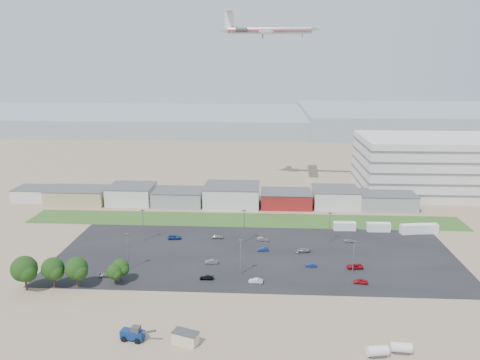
# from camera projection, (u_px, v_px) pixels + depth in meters

# --- Properties ---
(ground) EXTENTS (700.00, 700.00, 0.00)m
(ground) POSITION_uv_depth(u_px,v_px,m) (235.00, 284.00, 122.96)
(ground) COLOR #887257
(ground) RESTS_ON ground
(parking_lot) EXTENTS (120.00, 50.00, 0.01)m
(parking_lot) POSITION_uv_depth(u_px,v_px,m) (256.00, 254.00, 142.05)
(parking_lot) COLOR black
(parking_lot) RESTS_ON ground
(grass_strip) EXTENTS (160.00, 16.00, 0.02)m
(grass_strip) POSITION_uv_depth(u_px,v_px,m) (245.00, 220.00, 173.31)
(grass_strip) COLOR #305520
(grass_strip) RESTS_ON ground
(hills_backdrop) EXTENTS (700.00, 200.00, 9.00)m
(hills_backdrop) POSITION_uv_depth(u_px,v_px,m) (302.00, 122.00, 424.71)
(hills_backdrop) COLOR gray
(hills_backdrop) RESTS_ON ground
(building_row) EXTENTS (170.00, 20.00, 8.00)m
(building_row) POSITION_uv_depth(u_px,v_px,m) (205.00, 195.00, 191.65)
(building_row) COLOR silver
(building_row) RESTS_ON ground
(parking_garage) EXTENTS (80.00, 40.00, 25.00)m
(parking_garage) POSITION_uv_depth(u_px,v_px,m) (452.00, 165.00, 207.04)
(parking_garage) COLOR silver
(parking_garage) RESTS_ON ground
(portable_shed) EXTENTS (6.05, 4.46, 2.73)m
(portable_shed) POSITION_uv_depth(u_px,v_px,m) (186.00, 338.00, 96.64)
(portable_shed) COLOR beige
(portable_shed) RESTS_ON ground
(telehandler) EXTENTS (8.24, 4.05, 3.29)m
(telehandler) POSITION_uv_depth(u_px,v_px,m) (132.00, 333.00, 97.88)
(telehandler) COLOR navy
(telehandler) RESTS_ON ground
(storage_tank_nw) EXTENTS (4.42, 2.73, 2.48)m
(storage_tank_nw) POSITION_uv_depth(u_px,v_px,m) (377.00, 351.00, 92.49)
(storage_tank_nw) COLOR silver
(storage_tank_nw) RESTS_ON ground
(storage_tank_ne) EXTENTS (4.20, 2.34, 2.43)m
(storage_tank_ne) POSITION_uv_depth(u_px,v_px,m) (401.00, 347.00, 93.66)
(storage_tank_ne) COLOR silver
(storage_tank_ne) RESTS_ON ground
(box_trailer_a) EXTENTS (7.68, 2.55, 2.86)m
(box_trailer_a) POSITION_uv_depth(u_px,v_px,m) (345.00, 226.00, 162.52)
(box_trailer_a) COLOR silver
(box_trailer_a) RESTS_ON ground
(box_trailer_b) EXTENTS (7.98, 2.67, 2.97)m
(box_trailer_b) POSITION_uv_depth(u_px,v_px,m) (379.00, 227.00, 161.38)
(box_trailer_b) COLOR silver
(box_trailer_b) RESTS_ON ground
(box_trailer_c) EXTENTS (8.80, 4.08, 3.17)m
(box_trailer_c) POSITION_uv_depth(u_px,v_px,m) (413.00, 229.00, 159.28)
(box_trailer_c) COLOR silver
(box_trailer_c) RESTS_ON ground
(box_trailer_d) EXTENTS (8.71, 3.55, 3.18)m
(box_trailer_d) POSITION_uv_depth(u_px,v_px,m) (425.00, 229.00, 159.62)
(box_trailer_d) COLOR silver
(box_trailer_d) RESTS_ON ground
(tree_far_left) EXTENTS (7.02, 7.02, 10.53)m
(tree_far_left) POSITION_uv_depth(u_px,v_px,m) (24.00, 272.00, 118.33)
(tree_far_left) COLOR black
(tree_far_left) RESTS_ON ground
(tree_left) EXTENTS (6.15, 6.15, 9.22)m
(tree_left) POSITION_uv_depth(u_px,v_px,m) (53.00, 271.00, 120.21)
(tree_left) COLOR black
(tree_left) RESTS_ON ground
(tree_mid) EXTENTS (6.19, 6.19, 9.28)m
(tree_mid) POSITION_uv_depth(u_px,v_px,m) (77.00, 271.00, 120.29)
(tree_mid) COLOR black
(tree_mid) RESTS_ON ground
(tree_right) EXTENTS (4.79, 4.79, 7.19)m
(tree_right) POSITION_uv_depth(u_px,v_px,m) (121.00, 269.00, 123.79)
(tree_right) COLOR black
(tree_right) RESTS_ON ground
(tree_near) EXTENTS (4.29, 4.29, 6.44)m
(tree_near) POSITION_uv_depth(u_px,v_px,m) (114.00, 273.00, 122.03)
(tree_near) COLOR black
(tree_near) RESTS_ON ground
(lightpole_front_l) EXTENTS (1.26, 0.52, 10.67)m
(lightpole_front_l) POSITION_uv_depth(u_px,v_px,m) (128.00, 251.00, 130.72)
(lightpole_front_l) COLOR slate
(lightpole_front_l) RESTS_ON ground
(lightpole_front_m) EXTENTS (1.18, 0.49, 10.06)m
(lightpole_front_m) POSITION_uv_depth(u_px,v_px,m) (241.00, 257.00, 127.69)
(lightpole_front_m) COLOR slate
(lightpole_front_m) RESTS_ON ground
(lightpole_front_r) EXTENTS (1.11, 0.46, 9.41)m
(lightpole_front_r) POSITION_uv_depth(u_px,v_px,m) (353.00, 257.00, 128.40)
(lightpole_front_r) COLOR slate
(lightpole_front_r) RESTS_ON ground
(lightpole_back_l) EXTENTS (1.24, 0.51, 10.50)m
(lightpole_back_l) POSITION_uv_depth(u_px,v_px,m) (143.00, 225.00, 151.89)
(lightpole_back_l) COLOR slate
(lightpole_back_l) RESTS_ON ground
(lightpole_back_m) EXTENTS (1.27, 0.53, 10.79)m
(lightpole_back_m) POSITION_uv_depth(u_px,v_px,m) (244.00, 226.00, 150.74)
(lightpole_back_m) COLOR slate
(lightpole_back_m) RESTS_ON ground
(lightpole_back_r) EXTENTS (1.19, 0.49, 10.09)m
(lightpole_back_r) POSITION_uv_depth(u_px,v_px,m) (330.00, 228.00, 150.41)
(lightpole_back_r) COLOR slate
(lightpole_back_r) RESTS_ON ground
(airliner) EXTENTS (44.86, 31.99, 12.75)m
(airliner) POSITION_uv_depth(u_px,v_px,m) (270.00, 30.00, 197.35)
(airliner) COLOR silver
(parked_car_0) EXTENTS (4.79, 2.50, 1.29)m
(parked_car_0) POSITION_uv_depth(u_px,v_px,m) (355.00, 266.00, 132.19)
(parked_car_0) COLOR maroon
(parked_car_0) RESTS_ON ground
(parked_car_1) EXTENTS (3.32, 1.23, 1.09)m
(parked_car_1) POSITION_uv_depth(u_px,v_px,m) (311.00, 265.00, 133.33)
(parked_car_1) COLOR navy
(parked_car_1) RESTS_ON ground
(parked_car_2) EXTENTS (3.88, 1.97, 1.27)m
(parked_car_2) POSITION_uv_depth(u_px,v_px,m) (361.00, 281.00, 123.24)
(parked_car_2) COLOR maroon
(parked_car_2) RESTS_ON ground
(parked_car_3) EXTENTS (3.74, 1.53, 1.09)m
(parked_car_3) POSITION_uv_depth(u_px,v_px,m) (207.00, 278.00, 125.60)
(parked_car_3) COLOR black
(parked_car_3) RESTS_ON ground
(parked_car_4) EXTENTS (3.93, 1.61, 1.27)m
(parked_car_4) POSITION_uv_depth(u_px,v_px,m) (212.00, 262.00, 135.46)
(parked_car_4) COLOR #595B5E
(parked_car_4) RESTS_ON ground
(parked_car_6) EXTENTS (3.91, 1.62, 1.13)m
(parked_car_6) POSITION_uv_depth(u_px,v_px,m) (218.00, 237.00, 154.95)
(parked_car_6) COLOR #A5A5AA
(parked_car_6) RESTS_ON ground
(parked_car_7) EXTENTS (3.53, 1.43, 1.14)m
(parked_car_7) POSITION_uv_depth(u_px,v_px,m) (263.00, 249.00, 144.55)
(parked_car_7) COLOR navy
(parked_car_7) RESTS_ON ground
(parked_car_8) EXTENTS (3.30, 1.61, 1.09)m
(parked_car_8) POSITION_uv_depth(u_px,v_px,m) (349.00, 241.00, 151.56)
(parked_car_8) COLOR #A5A5AA
(parked_car_8) RESTS_ON ground
(parked_car_9) EXTENTS (4.68, 2.53, 1.25)m
(parked_car_9) POSITION_uv_depth(u_px,v_px,m) (175.00, 237.00, 154.33)
(parked_car_9) COLOR navy
(parked_car_9) RESTS_ON ground
(parked_car_10) EXTENTS (4.15, 2.06, 1.16)m
(parked_car_10) POSITION_uv_depth(u_px,v_px,m) (107.00, 275.00, 127.14)
(parked_car_10) COLOR #595B5E
(parked_car_10) RESTS_ON ground
(parked_car_11) EXTENTS (3.82, 1.66, 1.22)m
(parked_car_11) POSITION_uv_depth(u_px,v_px,m) (263.00, 239.00, 152.73)
(parked_car_11) COLOR #A5A5AA
(parked_car_11) RESTS_ON ground
(parked_car_12) EXTENTS (4.63, 2.34, 1.29)m
(parked_car_12) POSITION_uv_depth(u_px,v_px,m) (303.00, 250.00, 143.57)
(parked_car_12) COLOR #A5A5AA
(parked_car_12) RESTS_ON ground
(parked_car_13) EXTENTS (3.80, 1.37, 1.24)m
(parked_car_13) POSITION_uv_depth(u_px,v_px,m) (256.00, 281.00, 123.58)
(parked_car_13) COLOR silver
(parked_car_13) RESTS_ON ground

